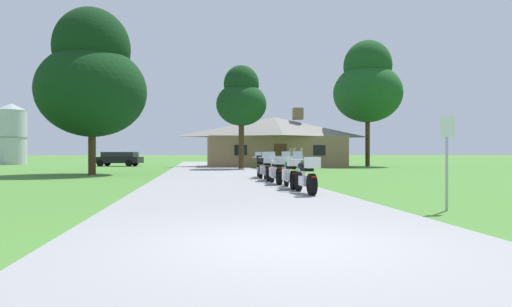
% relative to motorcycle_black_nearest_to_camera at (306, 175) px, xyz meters
% --- Properties ---
extents(ground_plane, '(500.00, 500.00, 0.00)m').
position_rel_motorcycle_black_nearest_to_camera_xyz_m(ground_plane, '(-2.14, 12.84, -0.62)').
color(ground_plane, '#42752D').
extents(asphalt_driveway, '(6.40, 80.00, 0.06)m').
position_rel_motorcycle_black_nearest_to_camera_xyz_m(asphalt_driveway, '(-2.14, 10.84, -0.59)').
color(asphalt_driveway, gray).
rests_on(asphalt_driveway, ground).
extents(motorcycle_black_nearest_to_camera, '(0.66, 2.08, 1.30)m').
position_rel_motorcycle_black_nearest_to_camera_xyz_m(motorcycle_black_nearest_to_camera, '(0.00, 0.00, 0.00)').
color(motorcycle_black_nearest_to_camera, black).
rests_on(motorcycle_black_nearest_to_camera, asphalt_driveway).
extents(motorcycle_green_second_in_row, '(0.73, 2.08, 1.30)m').
position_rel_motorcycle_black_nearest_to_camera_xyz_m(motorcycle_green_second_in_row, '(-0.04, 2.01, -0.01)').
color(motorcycle_green_second_in_row, black).
rests_on(motorcycle_green_second_in_row, asphalt_driveway).
extents(motorcycle_silver_third_in_row, '(0.74, 2.08, 1.30)m').
position_rel_motorcycle_black_nearest_to_camera_xyz_m(motorcycle_silver_third_in_row, '(-0.14, 4.29, -0.01)').
color(motorcycle_silver_third_in_row, black).
rests_on(motorcycle_silver_third_in_row, asphalt_driveway).
extents(motorcycle_green_fourth_in_row, '(0.79, 2.08, 1.30)m').
position_rel_motorcycle_black_nearest_to_camera_xyz_m(motorcycle_green_fourth_in_row, '(-0.18, 6.48, -0.01)').
color(motorcycle_green_fourth_in_row, black).
rests_on(motorcycle_green_fourth_in_row, asphalt_driveway).
extents(motorcycle_black_farthest_in_row, '(0.66, 2.08, 1.30)m').
position_rel_motorcycle_black_nearest_to_camera_xyz_m(motorcycle_black_farthest_in_row, '(-0.21, 8.75, 0.00)').
color(motorcycle_black_farthest_in_row, black).
rests_on(motorcycle_black_farthest_in_row, asphalt_driveway).
extents(stone_lodge, '(13.33, 6.38, 5.60)m').
position_rel_motorcycle_black_nearest_to_camera_xyz_m(stone_lodge, '(3.95, 28.17, 1.80)').
color(stone_lodge, '#896B4C').
rests_on(stone_lodge, ground).
extents(bystander_gray_shirt_near_lodge, '(0.49, 0.37, 1.69)m').
position_rel_motorcycle_black_nearest_to_camera_xyz_m(bystander_gray_shirt_near_lodge, '(4.52, 23.74, 0.33)').
color(bystander_gray_shirt_near_lodge, navy).
rests_on(bystander_gray_shirt_near_lodge, ground).
extents(bystander_olive_shirt_beside_signpost, '(0.34, 0.51, 1.69)m').
position_rel_motorcycle_black_nearest_to_camera_xyz_m(bystander_olive_shirt_beside_signpost, '(4.62, 20.07, 0.33)').
color(bystander_olive_shirt_beside_signpost, '#75664C').
rests_on(bystander_olive_shirt_beside_signpost, ground).
extents(bystander_gray_shirt_by_tree, '(0.42, 0.41, 1.69)m').
position_rel_motorcycle_black_nearest_to_camera_xyz_m(bystander_gray_shirt_by_tree, '(4.30, 21.23, 0.33)').
color(bystander_gray_shirt_by_tree, black).
rests_on(bystander_gray_shirt_by_tree, ground).
extents(metal_signpost_roadside, '(0.36, 0.06, 2.14)m').
position_rel_motorcycle_black_nearest_to_camera_xyz_m(metal_signpost_roadside, '(2.27, -3.87, 0.73)').
color(metal_signpost_roadside, '#9EA0A5').
rests_on(metal_signpost_roadside, ground).
extents(tree_left_near, '(6.49, 6.49, 10.06)m').
position_rel_motorcycle_black_nearest_to_camera_xyz_m(tree_left_near, '(-9.62, 14.60, 5.19)').
color(tree_left_near, '#422D19').
rests_on(tree_left_near, ground).
extents(tree_by_lodge_front, '(4.03, 4.03, 8.31)m').
position_rel_motorcycle_black_nearest_to_camera_xyz_m(tree_by_lodge_front, '(0.17, 22.01, 5.02)').
color(tree_by_lodge_front, '#422D19').
rests_on(tree_by_lodge_front, ground).
extents(tree_right_of_lodge, '(6.70, 6.70, 12.36)m').
position_rel_motorcycle_black_nearest_to_camera_xyz_m(tree_right_of_lodge, '(13.25, 28.38, 7.34)').
color(tree_right_of_lodge, '#422D19').
rests_on(tree_right_of_lodge, ground).
extents(metal_silo_distant, '(3.27, 3.27, 6.88)m').
position_rel_motorcycle_black_nearest_to_camera_xyz_m(metal_silo_distant, '(-24.06, 39.63, 2.82)').
color(metal_silo_distant, '#B2B7BC').
rests_on(metal_silo_distant, ground).
extents(parked_black_suv_far_left, '(4.88, 2.75, 1.40)m').
position_rel_motorcycle_black_nearest_to_camera_xyz_m(parked_black_suv_far_left, '(-11.02, 31.67, 0.16)').
color(parked_black_suv_far_left, black).
rests_on(parked_black_suv_far_left, ground).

